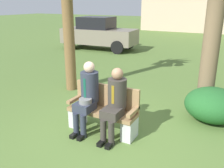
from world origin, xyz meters
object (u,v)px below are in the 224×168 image
(park_bench, at_px, (104,112))
(shrub_near_bench, at_px, (213,105))
(seated_man_left, at_px, (87,94))
(seated_man_right, at_px, (115,100))
(parked_car_near, at_px, (99,33))

(park_bench, height_order, shrub_near_bench, park_bench)
(seated_man_left, height_order, seated_man_right, seated_man_left)
(seated_man_left, distance_m, seated_man_right, 0.58)
(seated_man_left, relative_size, seated_man_right, 1.04)
(seated_man_left, height_order, shrub_near_bench, seated_man_left)
(seated_man_right, xyz_separation_m, parked_car_near, (-4.87, 7.63, 0.11))
(parked_car_near, bearing_deg, seated_man_left, -60.65)
(parked_car_near, bearing_deg, shrub_near_bench, -43.72)
(park_bench, bearing_deg, parked_car_near, 121.30)
(seated_man_left, distance_m, shrub_near_bench, 2.62)
(park_bench, bearing_deg, seated_man_left, -156.76)
(seated_man_right, relative_size, parked_car_near, 0.33)
(parked_car_near, bearing_deg, seated_man_right, -57.44)
(park_bench, bearing_deg, shrub_near_bench, 37.70)
(shrub_near_bench, relative_size, parked_car_near, 0.29)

